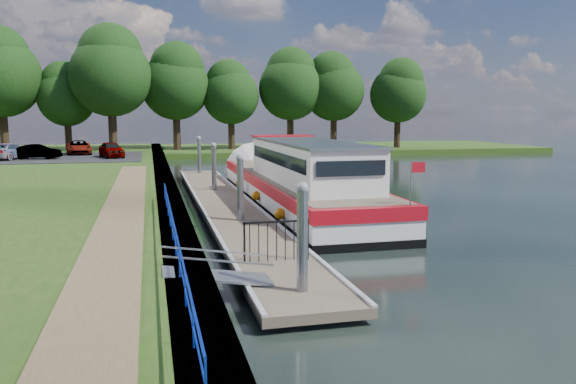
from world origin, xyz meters
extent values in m
plane|color=black|center=(0.00, 0.00, 0.00)|extent=(160.00, 160.00, 0.00)
cube|color=#473D2D|center=(-2.55, 15.00, 0.39)|extent=(1.10, 90.00, 0.78)
cube|color=#243E11|center=(12.00, 52.00, 0.30)|extent=(60.00, 18.00, 0.60)
cube|color=brown|center=(-4.40, 8.00, 0.80)|extent=(1.60, 40.00, 0.05)
cube|color=black|center=(-11.00, 38.00, 0.81)|extent=(14.00, 12.00, 0.06)
cube|color=#0C2DBF|center=(-2.75, 3.00, 1.48)|extent=(0.04, 18.00, 0.04)
cube|color=#0C2DBF|center=(-2.75, 3.00, 1.12)|extent=(0.03, 18.00, 0.03)
cylinder|color=#0C2DBF|center=(-2.75, -4.00, 1.14)|extent=(0.04, 0.04, 0.72)
cylinder|color=#0C2DBF|center=(-2.75, -2.00, 1.14)|extent=(0.04, 0.04, 0.72)
cylinder|color=#0C2DBF|center=(-2.75, 0.00, 1.14)|extent=(0.04, 0.04, 0.72)
cylinder|color=#0C2DBF|center=(-2.75, 2.00, 1.14)|extent=(0.04, 0.04, 0.72)
cylinder|color=#0C2DBF|center=(-2.75, 4.00, 1.14)|extent=(0.04, 0.04, 0.72)
cylinder|color=#0C2DBF|center=(-2.75, 6.00, 1.14)|extent=(0.04, 0.04, 0.72)
cylinder|color=#0C2DBF|center=(-2.75, 8.00, 1.14)|extent=(0.04, 0.04, 0.72)
cylinder|color=#0C2DBF|center=(-2.75, 10.00, 1.14)|extent=(0.04, 0.04, 0.72)
cylinder|color=#0C2DBF|center=(-2.75, 12.00, 1.14)|extent=(0.04, 0.04, 0.72)
cube|color=brown|center=(0.00, 13.00, 0.28)|extent=(2.50, 30.00, 0.24)
cube|color=#9EA0A3|center=(0.00, 1.00, 0.05)|extent=(2.30, 5.00, 0.30)
cube|color=#9EA0A3|center=(0.00, 9.00, 0.05)|extent=(2.30, 5.00, 0.30)
cube|color=#9EA0A3|center=(0.00, 17.00, 0.05)|extent=(2.30, 5.00, 0.30)
cube|color=#9EA0A3|center=(0.00, 25.00, 0.05)|extent=(2.30, 5.00, 0.30)
cube|color=#9EA0A3|center=(1.19, 13.00, 0.43)|extent=(0.12, 30.00, 0.06)
cube|color=#9EA0A3|center=(-1.19, 13.00, 0.43)|extent=(0.12, 30.00, 0.06)
cylinder|color=gray|center=(0.00, -0.50, 1.10)|extent=(0.26, 0.26, 3.40)
sphere|color=gray|center=(0.00, -0.50, 2.80)|extent=(0.30, 0.30, 0.30)
cylinder|color=gray|center=(0.00, 8.50, 1.10)|extent=(0.26, 0.26, 3.40)
sphere|color=gray|center=(0.00, 8.50, 2.80)|extent=(0.30, 0.30, 0.30)
cylinder|color=gray|center=(0.00, 17.50, 1.10)|extent=(0.26, 0.26, 3.40)
sphere|color=gray|center=(0.00, 17.50, 2.80)|extent=(0.30, 0.30, 0.30)
cylinder|color=gray|center=(0.00, 26.50, 1.10)|extent=(0.26, 0.26, 3.40)
sphere|color=gray|center=(0.00, 26.50, 2.80)|extent=(0.30, 0.30, 0.30)
cube|color=#A5A8AD|center=(-1.85, 0.50, 0.60)|extent=(2.58, 1.00, 0.43)
cube|color=#A5A8AD|center=(-1.85, 0.02, 1.10)|extent=(2.58, 0.04, 0.41)
cube|color=#A5A8AD|center=(-1.85, 0.98, 1.10)|extent=(2.58, 0.04, 0.41)
cube|color=black|center=(-0.90, 2.20, 0.98)|extent=(0.05, 0.05, 1.15)
cube|color=black|center=(0.90, 2.20, 0.98)|extent=(0.05, 0.05, 1.15)
cube|color=black|center=(0.00, 2.20, 1.52)|extent=(1.85, 0.05, 0.05)
cube|color=black|center=(-0.75, 2.20, 0.98)|extent=(0.02, 0.02, 1.10)
cube|color=black|center=(-0.50, 2.20, 0.98)|extent=(0.02, 0.02, 1.10)
cube|color=black|center=(-0.25, 2.20, 0.98)|extent=(0.02, 0.02, 1.10)
cube|color=black|center=(0.00, 2.20, 0.98)|extent=(0.02, 0.02, 1.10)
cube|color=black|center=(0.25, 2.20, 0.98)|extent=(0.02, 0.02, 1.10)
cube|color=black|center=(0.50, 2.20, 0.98)|extent=(0.02, 0.02, 1.10)
cube|color=black|center=(0.75, 2.20, 0.98)|extent=(0.02, 0.02, 1.10)
cube|color=black|center=(3.60, 14.13, 0.02)|extent=(4.00, 20.00, 0.55)
cube|color=silver|center=(3.60, 14.13, 0.62)|extent=(3.96, 19.90, 0.65)
cube|color=#A70B16|center=(3.60, 14.13, 1.18)|extent=(4.04, 20.00, 0.48)
cube|color=brown|center=(3.60, 14.13, 1.42)|extent=(3.68, 19.20, 0.04)
cone|color=silver|center=(3.60, 24.53, 0.55)|extent=(4.00, 1.50, 4.00)
cube|color=silver|center=(3.60, 11.63, 2.30)|extent=(3.00, 11.00, 1.75)
cube|color=gray|center=(3.60, 11.63, 3.22)|extent=(3.10, 11.20, 0.10)
cube|color=black|center=(2.08, 11.63, 2.55)|extent=(0.04, 10.00, 0.55)
cube|color=black|center=(5.12, 11.63, 2.55)|extent=(0.04, 10.00, 0.55)
cube|color=black|center=(3.60, 17.18, 2.55)|extent=(2.60, 0.04, 0.55)
cube|color=black|center=(3.60, 6.08, 2.55)|extent=(2.60, 0.04, 0.55)
cube|color=#A70B16|center=(3.60, 16.83, 3.30)|extent=(3.20, 1.60, 0.06)
cylinder|color=gray|center=(5.10, 4.43, 2.15)|extent=(0.05, 0.05, 1.50)
cube|color=#A70B16|center=(5.35, 4.43, 2.70)|extent=(0.50, 0.02, 0.35)
sphere|color=orange|center=(1.48, 8.13, 0.65)|extent=(0.44, 0.44, 0.44)
sphere|color=orange|center=(1.48, 13.13, 0.65)|extent=(0.44, 0.44, 0.44)
sphere|color=orange|center=(1.48, 18.13, 0.65)|extent=(0.44, 0.44, 0.44)
imported|color=#594C47|center=(2.40, 7.81, 2.30)|extent=(0.53, 0.70, 1.72)
cylinder|color=#332316|center=(-17.49, 49.36, 2.70)|extent=(0.83, 0.83, 4.21)
sphere|color=black|center=(-17.49, 49.36, 8.08)|extent=(7.95, 7.95, 7.95)
cylinder|color=#332316|center=(-11.50, 49.87, 2.15)|extent=(0.70, 0.70, 3.10)
sphere|color=black|center=(-11.50, 49.87, 6.11)|extent=(5.85, 5.85, 5.85)
sphere|color=black|center=(-11.67, 50.04, 7.57)|extent=(4.65, 4.65, 4.65)
cylinder|color=#332316|center=(-6.89, 47.36, 2.75)|extent=(0.84, 0.84, 4.29)
sphere|color=black|center=(-6.89, 47.36, 8.23)|extent=(8.10, 8.10, 8.10)
sphere|color=black|center=(-6.84, 47.51, 10.25)|extent=(6.44, 6.44, 6.44)
cylinder|color=#332316|center=(-0.41, 49.36, 2.52)|extent=(0.79, 0.79, 3.83)
sphere|color=black|center=(-0.41, 49.36, 7.42)|extent=(7.24, 7.24, 7.24)
sphere|color=black|center=(-0.22, 49.13, 9.23)|extent=(5.75, 5.75, 5.75)
cylinder|color=#332316|center=(5.49, 49.09, 2.23)|extent=(0.72, 0.72, 3.26)
sphere|color=black|center=(5.49, 49.09, 6.40)|extent=(6.16, 6.16, 6.16)
sphere|color=black|center=(5.30, 49.34, 7.93)|extent=(4.89, 4.89, 4.89)
cylinder|color=#332316|center=(12.25, 49.38, 2.49)|extent=(0.78, 0.78, 3.77)
sphere|color=black|center=(12.25, 49.38, 7.31)|extent=(7.13, 7.13, 7.13)
sphere|color=black|center=(12.38, 49.62, 9.09)|extent=(5.66, 5.66, 5.66)
cylinder|color=#332316|center=(17.42, 49.40, 2.42)|extent=(0.77, 0.77, 3.65)
sphere|color=black|center=(17.42, 49.40, 7.09)|extent=(6.89, 6.89, 6.89)
sphere|color=black|center=(17.07, 49.41, 8.81)|extent=(5.47, 5.47, 5.47)
cylinder|color=#332316|center=(24.52, 47.52, 2.30)|extent=(0.74, 0.74, 3.41)
sphere|color=black|center=(24.52, 47.52, 6.66)|extent=(6.43, 6.43, 6.43)
sphere|color=black|center=(24.75, 47.30, 8.26)|extent=(5.11, 5.11, 5.11)
imported|color=#999999|center=(-6.44, 36.75, 1.50)|extent=(2.57, 4.19, 1.33)
imported|color=#999999|center=(-12.17, 36.40, 1.43)|extent=(3.76, 1.89, 1.18)
imported|color=#999999|center=(-14.31, 36.69, 1.48)|extent=(3.17, 4.80, 1.29)
imported|color=#999999|center=(-9.55, 41.42, 1.46)|extent=(2.68, 4.71, 1.24)
camera|label=1|loc=(-3.33, -12.60, 4.47)|focal=35.00mm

